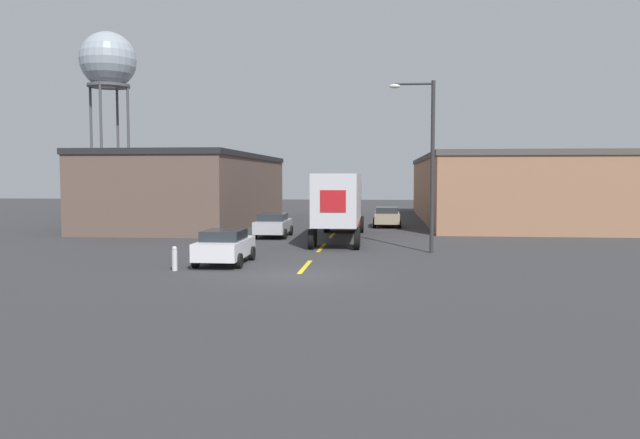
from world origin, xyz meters
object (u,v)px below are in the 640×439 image
(fire_hydrant, at_px, (175,259))
(parked_car_left_near, at_px, (225,246))
(street_lamp, at_px, (428,155))
(semi_truck, at_px, (340,200))
(parked_car_right_far, at_px, (387,216))
(water_tower, at_px, (108,62))
(parked_car_left_far, at_px, (273,225))

(fire_hydrant, bearing_deg, parked_car_left_near, 54.25)
(street_lamp, bearing_deg, semi_truck, 126.30)
(semi_truck, xyz_separation_m, parked_car_right_far, (2.94, 9.61, -1.58))
(water_tower, xyz_separation_m, fire_hydrant, (21.24, -41.34, -15.68))
(parked_car_left_near, height_order, fire_hydrant, parked_car_left_near)
(parked_car_left_near, xyz_separation_m, parked_car_right_far, (7.25, 21.14, 0.00))
(water_tower, relative_size, street_lamp, 2.27)
(semi_truck, relative_size, parked_car_right_far, 3.16)
(street_lamp, relative_size, fire_hydrant, 8.52)
(parked_car_left_near, relative_size, fire_hydrant, 4.16)
(parked_car_right_far, distance_m, water_tower, 38.27)
(parked_car_left_near, xyz_separation_m, parked_car_left_far, (0.00, 12.26, 0.00))
(fire_hydrant, bearing_deg, water_tower, 117.19)
(semi_truck, relative_size, street_lamp, 1.54)
(parked_car_left_far, height_order, water_tower, water_tower)
(parked_car_right_far, bearing_deg, parked_car_left_near, -108.92)
(water_tower, bearing_deg, parked_car_left_near, -59.84)
(parked_car_left_far, height_order, parked_car_right_far, same)
(semi_truck, xyz_separation_m, fire_hydrant, (-5.84, -13.68, -1.88))
(semi_truck, relative_size, water_tower, 0.68)
(parked_car_left_far, bearing_deg, parked_car_right_far, 50.77)
(parked_car_left_near, xyz_separation_m, street_lamp, (9.12, 4.98, 4.12))
(parked_car_left_near, distance_m, parked_car_right_far, 22.35)
(parked_car_left_far, bearing_deg, street_lamp, -38.62)
(semi_truck, bearing_deg, street_lamp, -54.27)
(parked_car_left_near, distance_m, water_tower, 47.88)
(parked_car_left_near, relative_size, parked_car_left_far, 1.00)
(street_lamp, bearing_deg, water_tower, 132.99)
(street_lamp, distance_m, fire_hydrant, 13.56)
(parked_car_right_far, relative_size, street_lamp, 0.49)
(parked_car_left_near, bearing_deg, parked_car_right_far, 71.08)
(water_tower, bearing_deg, fire_hydrant, -62.81)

